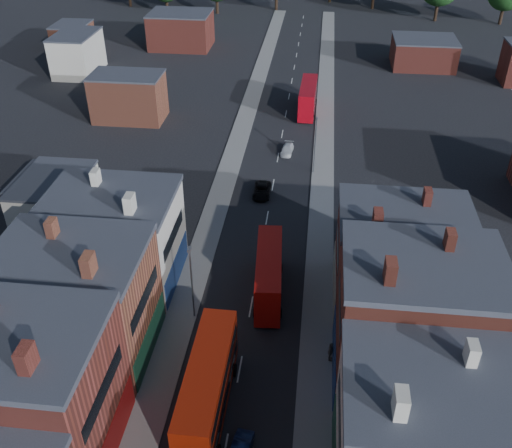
% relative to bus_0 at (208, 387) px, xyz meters
% --- Properties ---
extents(pavement_west, '(3.00, 200.00, 0.12)m').
position_rel_bus_0_xyz_m(pavement_west, '(-4.69, 30.60, -2.81)').
color(pavement_west, gray).
rests_on(pavement_west, ground).
extents(pavement_east, '(3.00, 200.00, 0.12)m').
position_rel_bus_0_xyz_m(pavement_east, '(8.31, 30.60, -2.81)').
color(pavement_east, gray).
rests_on(pavement_east, ground).
extents(lamp_post_2, '(0.25, 0.70, 8.12)m').
position_rel_bus_0_xyz_m(lamp_post_2, '(-3.39, 10.60, 1.84)').
color(lamp_post_2, slate).
rests_on(lamp_post_2, ground).
extents(lamp_post_3, '(0.25, 0.70, 8.12)m').
position_rel_bus_0_xyz_m(lamp_post_3, '(7.01, 40.60, 1.84)').
color(lamp_post_3, slate).
rests_on(lamp_post_3, ground).
extents(bus_0, '(3.18, 12.31, 5.31)m').
position_rel_bus_0_xyz_m(bus_0, '(0.00, 0.00, 0.00)').
color(bus_0, '#A81E09').
rests_on(bus_0, ground).
extents(bus_1, '(3.26, 10.85, 4.62)m').
position_rel_bus_0_xyz_m(bus_1, '(3.31, 14.83, -0.37)').
color(bus_1, '#B60F0A').
rests_on(bus_1, ground).
extents(bus_2, '(2.99, 11.10, 4.77)m').
position_rel_bus_0_xyz_m(bus_2, '(5.31, 61.82, -0.29)').
color(bus_2, '#990611').
rests_on(bus_2, ground).
extents(car_2, '(2.18, 4.65, 1.29)m').
position_rel_bus_0_xyz_m(car_2, '(0.61, 33.95, -2.22)').
color(car_2, black).
rests_on(car_2, ground).
extents(car_3, '(1.94, 4.03, 1.13)m').
position_rel_bus_0_xyz_m(car_3, '(3.01, 46.22, -2.30)').
color(car_3, silver).
rests_on(car_3, ground).
extents(ped_3, '(0.65, 1.21, 1.97)m').
position_rel_bus_0_xyz_m(ped_3, '(9.51, 6.47, -1.76)').
color(ped_3, '#545048').
rests_on(ped_3, pavement_east).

